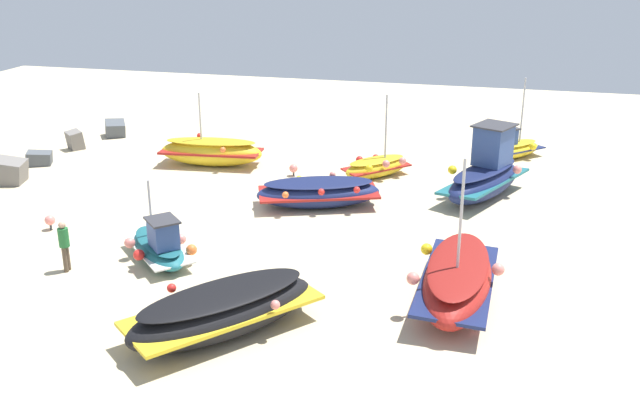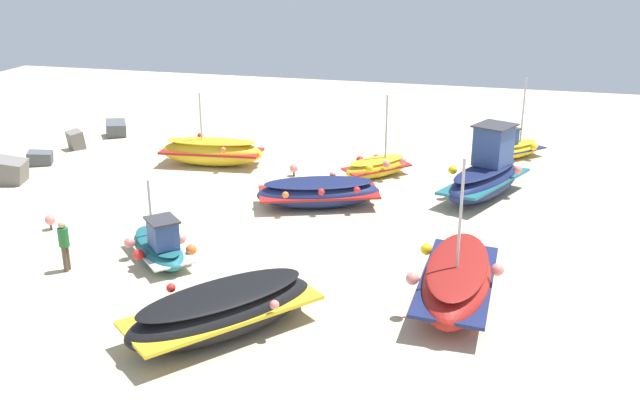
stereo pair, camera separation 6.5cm
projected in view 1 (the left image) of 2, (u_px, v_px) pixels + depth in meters
The scene contains 12 objects.
ground_plane at pixel (219, 227), 25.54m from camera, with size 57.91×57.91×0.00m, color beige.
fishing_boat_0 at pixel (486, 175), 28.29m from camera, with size 5.21×3.63×2.94m.
fishing_boat_1 at pixel (223, 310), 18.42m from camera, with size 5.29×4.82×1.28m.
fishing_boat_2 at pixel (318, 192), 27.38m from camera, with size 3.30×5.04×1.10m.
fishing_boat_3 at pixel (159, 246), 22.74m from camera, with size 3.26×3.28×2.54m.
fishing_boat_4 at pixel (458, 279), 20.11m from camera, with size 5.40×2.55×4.37m.
fishing_boat_5 at pixel (211, 151), 32.40m from camera, with size 2.18×4.84×3.36m.
fishing_boat_6 at pixel (377, 167), 30.86m from camera, with size 3.08×2.96×3.59m.
fishing_boat_8 at pixel (510, 148), 33.58m from camera, with size 3.31×3.30×3.76m.
person_walking at pixel (64, 243), 21.86m from camera, with size 0.32×0.32×1.64m.
mooring_buoy_0 at pixel (294, 168), 31.03m from camera, with size 0.37×0.37×0.53m.
mooring_buoy_1 at pixel (50, 220), 25.21m from camera, with size 0.36×0.36×0.54m.
Camera 1 is at (-22.02, -9.43, 9.62)m, focal length 40.15 mm.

